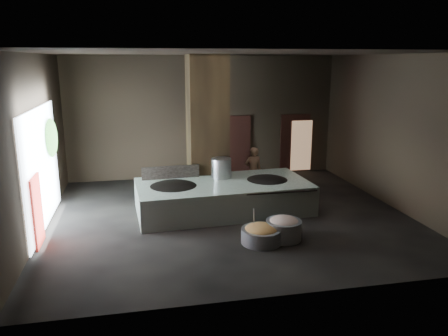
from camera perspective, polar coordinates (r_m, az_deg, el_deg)
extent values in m
cube|color=black|center=(12.60, 0.67, -6.40)|extent=(10.00, 9.00, 0.10)
cube|color=black|center=(11.82, 0.73, 15.02)|extent=(10.00, 9.00, 0.10)
cube|color=black|center=(16.42, -2.68, 6.65)|extent=(10.00, 0.10, 4.50)
cube|color=black|center=(7.71, 7.87, -1.80)|extent=(10.00, 0.10, 4.50)
cube|color=black|center=(12.00, -23.62, 2.80)|extent=(0.10, 9.00, 4.50)
cube|color=black|center=(13.95, 21.48, 4.41)|extent=(0.10, 9.00, 4.50)
cube|color=black|center=(13.78, -2.20, 5.26)|extent=(1.20, 1.20, 4.50)
cube|color=silver|center=(12.82, -0.11, -3.75)|extent=(5.09, 2.66, 0.86)
cube|color=black|center=(12.71, -0.12, -2.11)|extent=(4.86, 2.33, 0.03)
ellipsoid|color=black|center=(12.48, -6.62, -2.81)|extent=(1.56, 1.56, 0.43)
cylinder|color=black|center=(12.46, -6.62, -2.50)|extent=(1.60, 1.60, 0.05)
ellipsoid|color=black|center=(13.09, 5.64, -1.98)|extent=(1.46, 1.46, 0.41)
cylinder|color=black|center=(13.08, 5.65, -1.69)|extent=(1.49, 1.49, 0.05)
cylinder|color=#B4B6BC|center=(13.16, -0.38, -0.13)|extent=(0.60, 0.60, 0.65)
cube|color=black|center=(13.18, -6.96, -0.66)|extent=(1.73, 0.16, 0.43)
imported|color=brown|center=(14.45, 3.84, -0.30)|extent=(0.57, 0.37, 1.57)
cylinder|color=gray|center=(10.74, 4.89, -8.81)|extent=(1.08, 1.08, 0.36)
ellipsoid|color=#A3A34F|center=(10.68, 4.91, -7.97)|extent=(0.81, 0.81, 0.25)
cylinder|color=#B4B6BC|center=(10.70, 3.93, -6.76)|extent=(0.16, 0.38, 0.70)
cylinder|color=gray|center=(10.99, 7.80, -8.01)|extent=(1.08, 1.08, 0.48)
ellipsoid|color=tan|center=(10.92, 7.83, -6.99)|extent=(0.73, 0.73, 0.28)
cube|color=black|center=(16.73, 1.48, 2.80)|extent=(1.18, 0.08, 2.38)
cube|color=#8C6647|center=(16.98, 2.30, 2.79)|extent=(0.78, 0.04, 1.84)
cube|color=black|center=(17.42, 9.21, 3.07)|extent=(1.18, 0.08, 2.38)
cube|color=#8C6647|center=(17.47, 10.05, 2.90)|extent=(0.84, 0.04, 1.98)
cube|color=white|center=(12.30, -22.68, 0.04)|extent=(0.04, 4.20, 3.10)
cube|color=maroon|center=(11.26, -23.19, -5.21)|extent=(0.05, 0.90, 1.70)
ellipsoid|color=#194714|center=(13.23, -21.63, 3.70)|extent=(0.28, 1.10, 1.10)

